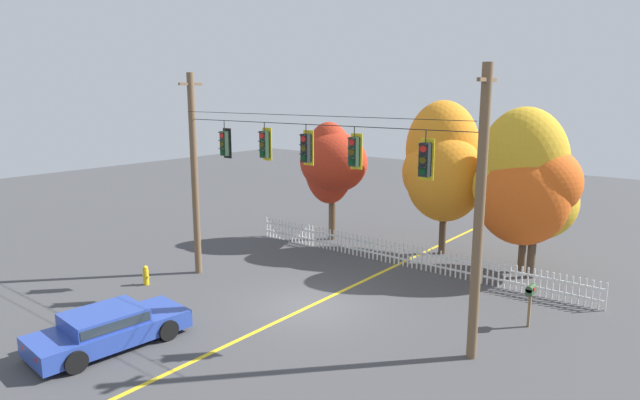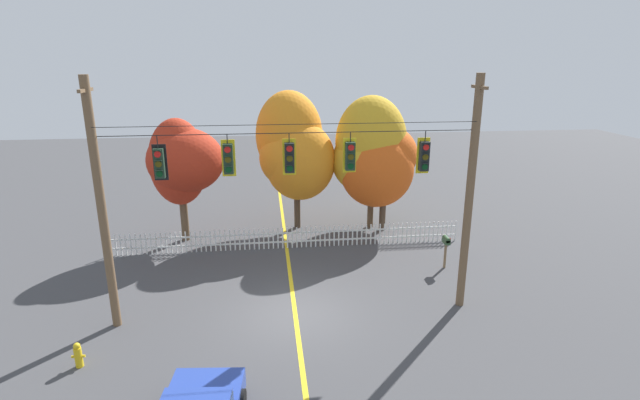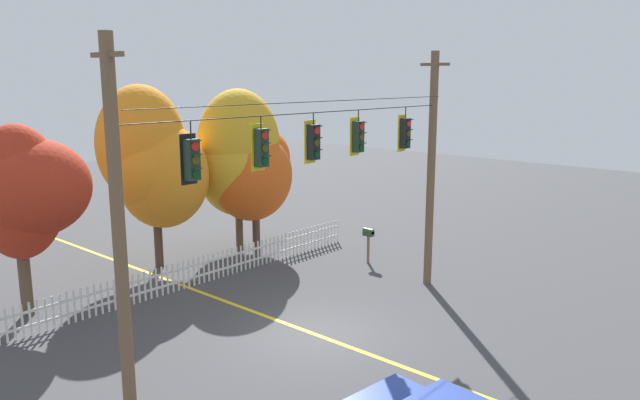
{
  "view_description": "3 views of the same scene",
  "coord_description": "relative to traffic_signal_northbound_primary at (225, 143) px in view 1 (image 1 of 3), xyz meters",
  "views": [
    {
      "loc": [
        11.7,
        -14.08,
        7.47
      ],
      "look_at": [
        0.2,
        0.37,
        3.83
      ],
      "focal_mm": 30.71,
      "sensor_mm": 36.0,
      "label": 1
    },
    {
      "loc": [
        -0.87,
        -15.12,
        8.78
      ],
      "look_at": [
        0.98,
        0.81,
        3.94
      ],
      "focal_mm": 27.02,
      "sensor_mm": 36.0,
      "label": 2
    },
    {
      "loc": [
        -12.37,
        -11.12,
        7.36
      ],
      "look_at": [
        0.55,
        0.33,
        3.88
      ],
      "focal_mm": 34.25,
      "sensor_mm": 36.0,
      "label": 3
    }
  ],
  "objects": [
    {
      "name": "ground",
      "position": [
        4.15,
        -0.01,
        -5.56
      ],
      "size": [
        80.0,
        80.0,
        0.0
      ],
      "primitive_type": "plane",
      "color": "#424244"
    },
    {
      "name": "lane_centerline_stripe",
      "position": [
        4.15,
        -0.01,
        -5.56
      ],
      "size": [
        0.16,
        36.0,
        0.01
      ],
      "primitive_type": "cube",
      "color": "gold",
      "rests_on": "ground"
    },
    {
      "name": "signal_support_span",
      "position": [
        4.15,
        -0.01,
        -1.36
      ],
      "size": [
        12.38,
        1.1,
        8.25
      ],
      "color": "brown",
      "rests_on": "ground"
    },
    {
      "name": "traffic_signal_northbound_primary",
      "position": [
        0.0,
        0.0,
        0.0
      ],
      "size": [
        0.43,
        0.38,
        1.44
      ],
      "color": "black"
    },
    {
      "name": "traffic_signal_eastbound_side",
      "position": [
        2.12,
        0.0,
        0.09
      ],
      "size": [
        0.43,
        0.38,
        1.37
      ],
      "color": "black"
    },
    {
      "name": "traffic_signal_westbound_side",
      "position": [
        4.05,
        0.0,
        0.08
      ],
      "size": [
        0.43,
        0.38,
        1.38
      ],
      "color": "black"
    },
    {
      "name": "traffic_signal_southbound_primary",
      "position": [
        6.02,
        -0.0,
        0.08
      ],
      "size": [
        0.43,
        0.38,
        1.35
      ],
      "color": "black"
    },
    {
      "name": "traffic_signal_northbound_secondary",
      "position": [
        8.5,
        0.0,
        0.02
      ],
      "size": [
        0.43,
        0.38,
        1.45
      ],
      "color": "black"
    },
    {
      "name": "white_picket_fence",
      "position": [
        4.31,
        6.14,
        -5.05
      ],
      "size": [
        16.35,
        0.06,
        1.03
      ],
      "color": "white",
      "rests_on": "ground"
    },
    {
      "name": "autumn_maple_near_fence",
      "position": [
        -0.58,
        7.47,
        -1.54
      ],
      "size": [
        3.56,
        2.96,
        6.04
      ],
      "color": "brown",
      "rests_on": "ground"
    },
    {
      "name": "autumn_maple_mid",
      "position": [
        4.73,
        8.87,
        -1.38
      ],
      "size": [
        3.97,
        3.86,
        7.13
      ],
      "color": "#473828",
      "rests_on": "ground"
    },
    {
      "name": "autumn_oak_far_east",
      "position": [
        8.65,
        8.4,
        -1.72
      ],
      "size": [
        4.15,
        3.81,
        6.92
      ],
      "color": "brown",
      "rests_on": "ground"
    },
    {
      "name": "autumn_maple_far_west",
      "position": [
        9.01,
        7.99,
        -2.02
      ],
      "size": [
        3.97,
        3.4,
        5.41
      ],
      "color": "#473828",
      "rests_on": "ground"
    },
    {
      "name": "parked_car",
      "position": [
        1.41,
        -6.09,
        -4.96
      ],
      "size": [
        2.35,
        4.68,
        1.15
      ],
      "color": "#28429E",
      "rests_on": "ground"
    },
    {
      "name": "fire_hydrant",
      "position": [
        -2.35,
        -2.27,
        -5.18
      ],
      "size": [
        0.38,
        0.22,
        0.79
      ],
      "color": "gold",
      "rests_on": "ground"
    },
    {
      "name": "roadside_mailbox",
      "position": [
        10.79,
        3.13,
        -4.4
      ],
      "size": [
        0.25,
        0.44,
        1.43
      ],
      "color": "brown",
      "rests_on": "ground"
    }
  ]
}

